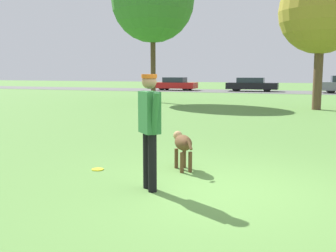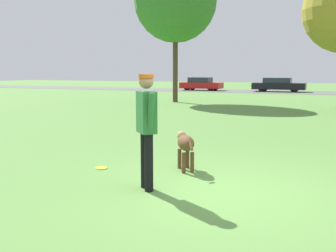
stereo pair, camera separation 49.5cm
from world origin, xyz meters
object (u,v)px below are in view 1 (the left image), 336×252
(person, at_px, (150,122))
(parked_car_red, at_px, (176,84))
(tree_far_left, at_px, (153,1))
(dog, at_px, (183,144))
(tree_mid_center, at_px, (321,12))
(frisbee, at_px, (98,169))
(parked_car_black, at_px, (252,85))

(person, relative_size, parked_car_red, 0.44)
(person, relative_size, tree_far_left, 0.21)
(parked_car_red, bearing_deg, person, -71.46)
(person, xyz_separation_m, parked_car_red, (-9.89, 30.53, -0.43))
(dog, distance_m, parked_car_red, 30.84)
(tree_mid_center, bearing_deg, frisbee, -106.11)
(tree_mid_center, height_order, parked_car_red, tree_mid_center)
(frisbee, height_order, parked_car_black, parked_car_black)
(frisbee, xyz_separation_m, tree_far_left, (-5.07, 15.38, 5.79))
(frisbee, distance_m, tree_mid_center, 14.92)
(tree_mid_center, bearing_deg, person, -100.09)
(frisbee, distance_m, tree_far_left, 17.20)
(person, relative_size, parked_car_black, 0.38)
(tree_far_left, xyz_separation_m, tree_mid_center, (9.02, -1.70, -1.30))
(person, distance_m, tree_mid_center, 15.11)
(person, height_order, frisbee, person)
(person, xyz_separation_m, tree_far_left, (-6.44, 16.18, 4.76))
(dog, relative_size, tree_mid_center, 0.13)
(person, distance_m, parked_car_black, 30.98)
(tree_far_left, relative_size, parked_car_black, 1.78)
(frisbee, xyz_separation_m, parked_car_black, (-1.34, 30.05, 0.61))
(person, distance_m, frisbee, 1.90)
(dog, height_order, parked_car_red, parked_car_red)
(frisbee, xyz_separation_m, parked_car_red, (-8.52, 29.73, 0.60))
(dog, bearing_deg, parked_car_black, -29.30)
(tree_far_left, relative_size, parked_car_red, 2.07)
(dog, bearing_deg, person, 141.42)
(parked_car_red, relative_size, parked_car_black, 0.86)
(person, distance_m, tree_far_left, 18.06)
(tree_mid_center, height_order, parked_car_black, tree_mid_center)
(frisbee, bearing_deg, dog, 20.55)
(dog, xyz_separation_m, tree_far_left, (-6.53, 14.83, 5.32))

